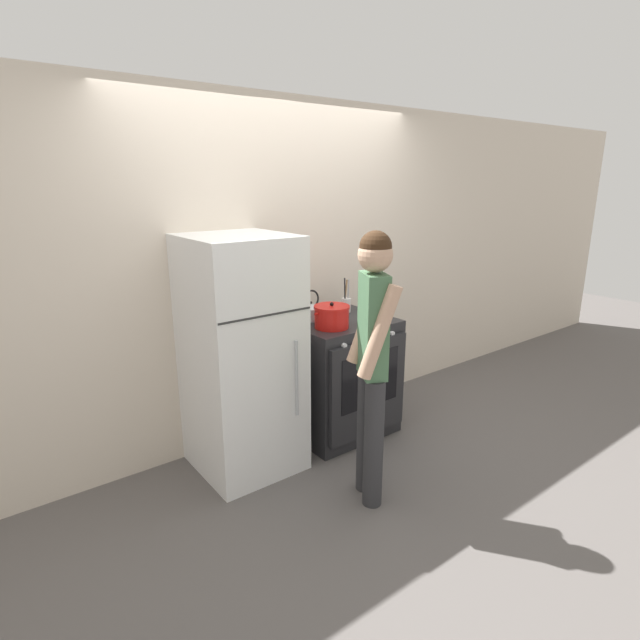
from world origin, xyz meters
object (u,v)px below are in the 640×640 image
at_px(utensil_jar, 346,304).
at_px(tea_kettle, 311,311).
at_px(stove_range, 340,375).
at_px(refrigerator, 242,356).
at_px(dutch_oven_pot, 332,317).
at_px(person, 372,354).

bearing_deg(utensil_jar, tea_kettle, -178.92).
bearing_deg(stove_range, utensil_jar, 40.93).
distance_m(tea_kettle, utensil_jar, 0.36).
height_order(refrigerator, dutch_oven_pot, refrigerator).
bearing_deg(refrigerator, tea_kettle, 11.33).
xyz_separation_m(refrigerator, utensil_jar, (1.04, 0.14, 0.18)).
bearing_deg(tea_kettle, refrigerator, -168.67).
distance_m(refrigerator, utensil_jar, 1.06).
relative_size(stove_range, tea_kettle, 3.79).
xyz_separation_m(stove_range, tea_kettle, (-0.16, 0.16, 0.52)).
distance_m(dutch_oven_pot, tea_kettle, 0.27).
bearing_deg(utensil_jar, refrigerator, -172.13).
bearing_deg(utensil_jar, dutch_oven_pot, -143.21).
xyz_separation_m(refrigerator, stove_range, (0.84, -0.02, -0.34)).
bearing_deg(tea_kettle, person, -104.74).
xyz_separation_m(tea_kettle, utensil_jar, (0.36, 0.01, 0.00)).
bearing_deg(dutch_oven_pot, stove_range, 31.61).
bearing_deg(stove_range, tea_kettle, 134.91).
height_order(stove_range, utensil_jar, utensil_jar).
distance_m(stove_range, dutch_oven_pot, 0.57).
bearing_deg(person, tea_kettle, 12.00).
relative_size(dutch_oven_pot, utensil_jar, 1.07).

